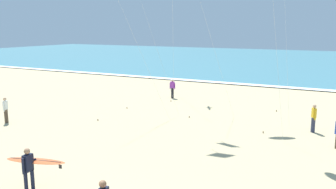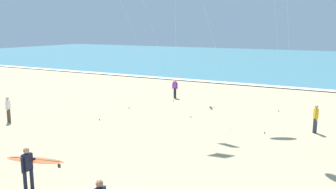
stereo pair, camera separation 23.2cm
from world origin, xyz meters
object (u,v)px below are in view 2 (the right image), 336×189
at_px(bystander_white_top, 8,109).
at_px(bystander_yellow_top, 316,119).
at_px(surfer_lead, 31,164).
at_px(bystander_purple_top, 175,88).

distance_m(bystander_white_top, bystander_yellow_top, 18.15).
bearing_deg(bystander_yellow_top, surfer_lead, -122.82).
xyz_separation_m(bystander_white_top, bystander_yellow_top, (16.94, 6.51, 0.00)).
bearing_deg(bystander_purple_top, bystander_yellow_top, -24.21).
height_order(surfer_lead, bystander_purple_top, surfer_lead).
distance_m(surfer_lead, bystander_purple_top, 17.88).
xyz_separation_m(surfer_lead, bystander_white_top, (-8.90, 5.96, -0.24)).
height_order(bystander_purple_top, bystander_yellow_top, same).
bearing_deg(bystander_purple_top, bystander_white_top, -115.69).
distance_m(bystander_purple_top, bystander_white_top, 12.89).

